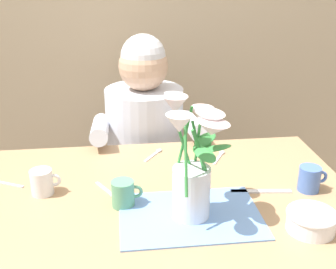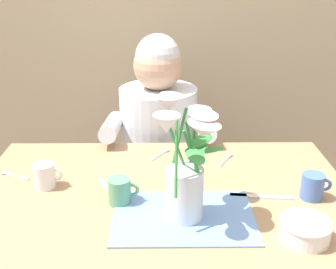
{
  "view_description": "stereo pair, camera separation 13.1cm",
  "coord_description": "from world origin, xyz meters",
  "px_view_note": "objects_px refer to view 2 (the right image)",
  "views": [
    {
      "loc": [
        -0.12,
        -1.15,
        1.42
      ],
      "look_at": [
        0.02,
        0.05,
        0.92
      ],
      "focal_mm": 45.63,
      "sensor_mm": 36.0,
      "label": 1
    },
    {
      "loc": [
        0.01,
        -1.16,
        1.42
      ],
      "look_at": [
        0.02,
        0.05,
        0.92
      ],
      "focal_mm": 45.63,
      "sensor_mm": 36.0,
      "label": 2
    }
  ],
  "objects_px": {
    "seated_person": "(159,159)",
    "flower_vase": "(186,160)",
    "ceramic_bowl": "(305,229)",
    "ceramic_mug": "(313,186)",
    "dinner_knife": "(261,196)",
    "coffee_cup": "(120,191)",
    "tea_cup": "(45,176)"
  },
  "relations": [
    {
      "from": "tea_cup",
      "to": "ceramic_mug",
      "type": "distance_m",
      "value": 0.83
    },
    {
      "from": "flower_vase",
      "to": "ceramic_bowl",
      "type": "xyz_separation_m",
      "value": [
        0.31,
        -0.11,
        -0.15
      ]
    },
    {
      "from": "coffee_cup",
      "to": "seated_person",
      "type": "bearing_deg",
      "value": 80.86
    },
    {
      "from": "ceramic_bowl",
      "to": "ceramic_mug",
      "type": "bearing_deg",
      "value": 67.31
    },
    {
      "from": "flower_vase",
      "to": "tea_cup",
      "type": "distance_m",
      "value": 0.49
    },
    {
      "from": "ceramic_bowl",
      "to": "dinner_knife",
      "type": "height_order",
      "value": "ceramic_bowl"
    },
    {
      "from": "ceramic_bowl",
      "to": "seated_person",
      "type": "bearing_deg",
      "value": 114.62
    },
    {
      "from": "seated_person",
      "to": "tea_cup",
      "type": "bearing_deg",
      "value": -119.34
    },
    {
      "from": "ceramic_bowl",
      "to": "ceramic_mug",
      "type": "distance_m",
      "value": 0.22
    },
    {
      "from": "flower_vase",
      "to": "dinner_knife",
      "type": "xyz_separation_m",
      "value": [
        0.24,
        0.11,
        -0.18
      ]
    },
    {
      "from": "ceramic_bowl",
      "to": "dinner_knife",
      "type": "relative_size",
      "value": 0.72
    },
    {
      "from": "tea_cup",
      "to": "coffee_cup",
      "type": "distance_m",
      "value": 0.27
    },
    {
      "from": "seated_person",
      "to": "coffee_cup",
      "type": "height_order",
      "value": "seated_person"
    },
    {
      "from": "flower_vase",
      "to": "coffee_cup",
      "type": "height_order",
      "value": "flower_vase"
    },
    {
      "from": "flower_vase",
      "to": "ceramic_mug",
      "type": "bearing_deg",
      "value": 14.48
    },
    {
      "from": "seated_person",
      "to": "dinner_knife",
      "type": "xyz_separation_m",
      "value": [
        0.32,
        -0.64,
        0.18
      ]
    },
    {
      "from": "ceramic_bowl",
      "to": "coffee_cup",
      "type": "bearing_deg",
      "value": 159.67
    },
    {
      "from": "seated_person",
      "to": "ceramic_mug",
      "type": "relative_size",
      "value": 12.2
    },
    {
      "from": "ceramic_bowl",
      "to": "tea_cup",
      "type": "xyz_separation_m",
      "value": [
        -0.74,
        0.28,
        0.01
      ]
    },
    {
      "from": "dinner_knife",
      "to": "tea_cup",
      "type": "xyz_separation_m",
      "value": [
        -0.68,
        0.07,
        0.04
      ]
    },
    {
      "from": "seated_person",
      "to": "dinner_knife",
      "type": "distance_m",
      "value": 0.74
    },
    {
      "from": "ceramic_mug",
      "to": "dinner_knife",
      "type": "bearing_deg",
      "value": 178.08
    },
    {
      "from": "seated_person",
      "to": "ceramic_bowl",
      "type": "height_order",
      "value": "seated_person"
    },
    {
      "from": "flower_vase",
      "to": "ceramic_bowl",
      "type": "height_order",
      "value": "flower_vase"
    },
    {
      "from": "seated_person",
      "to": "tea_cup",
      "type": "distance_m",
      "value": 0.7
    },
    {
      "from": "dinner_knife",
      "to": "ceramic_mug",
      "type": "bearing_deg",
      "value": 4.69
    },
    {
      "from": "tea_cup",
      "to": "ceramic_mug",
      "type": "xyz_separation_m",
      "value": [
        0.83,
        -0.08,
        0.0
      ]
    },
    {
      "from": "flower_vase",
      "to": "tea_cup",
      "type": "relative_size",
      "value": 3.81
    },
    {
      "from": "flower_vase",
      "to": "coffee_cup",
      "type": "relative_size",
      "value": 3.81
    },
    {
      "from": "dinner_knife",
      "to": "ceramic_mug",
      "type": "height_order",
      "value": "ceramic_mug"
    },
    {
      "from": "seated_person",
      "to": "flower_vase",
      "type": "bearing_deg",
      "value": -80.8
    },
    {
      "from": "flower_vase",
      "to": "ceramic_mug",
      "type": "xyz_separation_m",
      "value": [
        0.39,
        0.1,
        -0.14
      ]
    }
  ]
}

